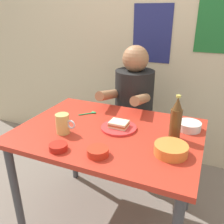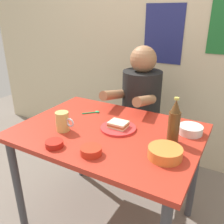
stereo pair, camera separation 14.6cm
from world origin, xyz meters
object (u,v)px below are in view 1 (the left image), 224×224
Objects in this scene: stool at (133,138)px; beer_mug at (63,124)px; person_seated at (134,95)px; soup_bowl_orange at (171,149)px; sandwich at (119,124)px; plate_orange at (119,128)px; beer_bottle at (176,120)px; dining_table at (109,143)px.

stool is 0.91m from beer_mug.
soup_bowl_orange is at bearing -59.06° from person_seated.
sandwich is 0.38m from soup_bowl_orange.
beer_bottle is (0.33, 0.01, 0.11)m from plate_orange.
person_seated reaches higher than stool.
dining_table is 0.44m from beer_bottle.
beer_bottle is 0.19m from soup_bowl_orange.
sandwich is at bearing -178.95° from beer_bottle.
beer_bottle reaches higher than soup_bowl_orange.
plate_orange is at bearing 155.01° from soup_bowl_orange.
soup_bowl_orange reaches higher than plate_orange.
person_seated is 0.78m from beer_mug.
sandwich is at bearing 32.73° from beer_mug.
stool is (-0.05, 0.63, -0.30)m from dining_table.
person_seated is 0.59m from plate_orange.
person_seated reaches higher than soup_bowl_orange.
beer_bottle reaches higher than sandwich.
sandwich is 0.34m from beer_mug.
dining_table is 0.31m from beer_mug.
sandwich is at bearing 155.01° from soup_bowl_orange.
dining_table is 0.43m from soup_bowl_orange.
soup_bowl_orange is at bearing -24.99° from plate_orange.
dining_table is 0.12m from plate_orange.
dining_table is at bearing -141.54° from plate_orange.
beer_bottle is at bearing 1.05° from plate_orange.
soup_bowl_orange is (0.35, -0.16, -0.00)m from sandwich.
stool is at bearing 90.00° from person_seated.
plate_orange is 1.75× the size of beer_mug.
sandwich is (-0.00, 0.00, 0.02)m from plate_orange.
plate_orange is at bearing -80.68° from stool.
stool is 0.73m from sandwich.
beer_bottle reaches higher than dining_table.
stool is at bearing 76.56° from beer_mug.
beer_mug is (-0.28, -0.18, 0.05)m from plate_orange.
plate_orange is (0.10, -0.59, 0.40)m from stool.
dining_table reaches higher than stool.
plate_orange is (0.10, -0.58, -0.02)m from person_seated.
dining_table is 1.53× the size of person_seated.
beer_mug is (-0.18, -0.76, 0.03)m from person_seated.
soup_bowl_orange is (0.01, -0.17, -0.09)m from beer_bottle.
plate_orange is 1.29× the size of soup_bowl_orange.
beer_bottle is at bearing 16.87° from beer_mug.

